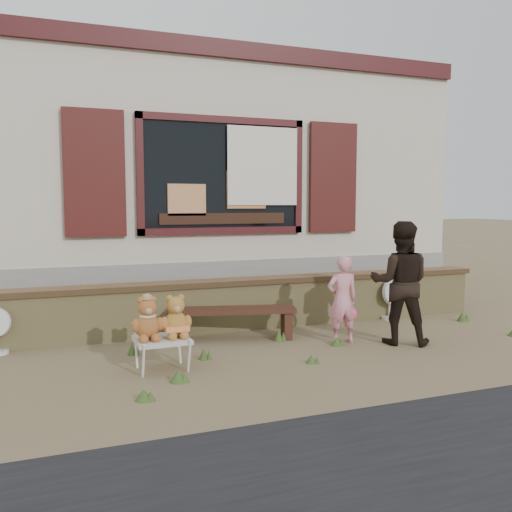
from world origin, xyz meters
name	(u,v)px	position (x,y,z in m)	size (l,w,h in m)	color
ground	(274,347)	(0.00, 0.00, 0.00)	(80.00, 80.00, 0.00)	brown
shopfront	(183,185)	(0.00, 4.49, 2.00)	(8.04, 5.13, 4.00)	#ACA18B
brick_wall	(245,303)	(0.00, 1.00, 0.34)	(7.10, 0.36, 0.67)	tan
bench	(232,316)	(-0.35, 0.49, 0.28)	(1.56, 0.67, 0.39)	#341B12
folding_chair	(162,341)	(-1.38, -0.40, 0.29)	(0.53, 0.47, 0.32)	beige
teddy_bear_left	(147,317)	(-1.52, -0.40, 0.54)	(0.32, 0.28, 0.43)	brown
teddy_bear_right	(176,315)	(-1.24, -0.40, 0.54)	(0.32, 0.28, 0.43)	olive
child	(342,300)	(0.82, -0.11, 0.52)	(0.38, 0.25, 1.04)	pink
adult	(400,283)	(1.45, -0.37, 0.72)	(0.70, 0.55, 1.45)	black
fan_right	(390,300)	(2.12, 0.80, 0.28)	(0.36, 0.24, 0.56)	silver
grass_tufts	(338,347)	(0.58, -0.46, 0.06)	(4.84, 1.73, 0.15)	#385220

